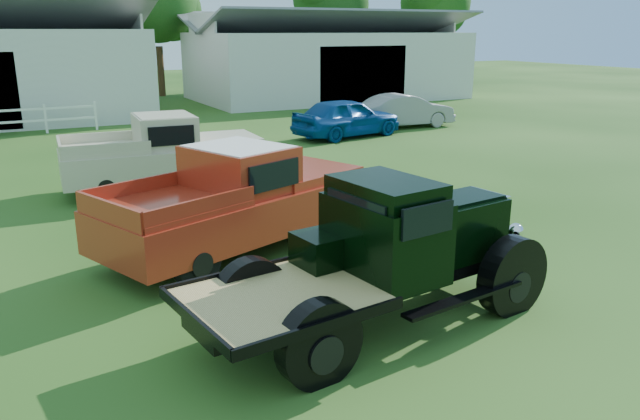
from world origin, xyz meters
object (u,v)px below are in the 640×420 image
vintage_flatbed (378,254)px  white_pickup (162,153)px  misc_car_blue (347,117)px  misc_car_grey (405,111)px  red_pickup (236,198)px

vintage_flatbed → white_pickup: bearing=87.4°
misc_car_blue → white_pickup: bearing=111.1°
misc_car_grey → red_pickup: bearing=137.5°
red_pickup → misc_car_blue: (8.57, 10.72, -0.25)m
vintage_flatbed → red_pickup: 4.04m
misc_car_blue → misc_car_grey: misc_car_blue is taller
vintage_flatbed → misc_car_grey: (11.43, 15.80, -0.36)m
vintage_flatbed → white_pickup: size_ratio=1.02×
misc_car_grey → white_pickup: bearing=120.5°
red_pickup → misc_car_grey: size_ratio=1.30×
misc_car_blue → vintage_flatbed: bearing=142.0°
white_pickup → misc_car_grey: bearing=30.5°
red_pickup → white_pickup: 5.52m
misc_car_grey → misc_car_blue: bearing=110.4°
white_pickup → misc_car_blue: white_pickup is taller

